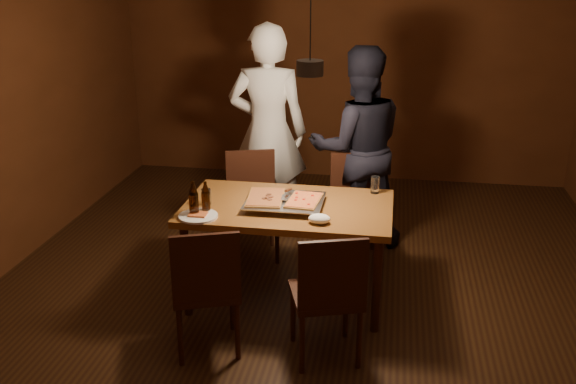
% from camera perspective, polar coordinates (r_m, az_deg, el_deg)
% --- Properties ---
extents(room_shell, '(6.00, 6.00, 6.00)m').
position_cam_1_polar(room_shell, '(4.37, 1.91, 6.42)').
color(room_shell, '#341F0E').
rests_on(room_shell, ground).
extents(dining_table, '(1.50, 0.90, 0.75)m').
position_cam_1_polar(dining_table, '(4.67, 0.00, -2.00)').
color(dining_table, brown).
rests_on(dining_table, floor).
extents(chair_far_left, '(0.53, 0.53, 0.49)m').
position_cam_1_polar(chair_far_left, '(5.47, -3.22, -0.18)').
color(chair_far_left, '#38190F').
rests_on(chair_far_left, floor).
extents(chair_far_right, '(0.49, 0.49, 0.49)m').
position_cam_1_polar(chair_far_right, '(5.44, 6.06, -0.41)').
color(chair_far_right, '#38190F').
rests_on(chair_far_right, floor).
extents(chair_near_left, '(0.54, 0.54, 0.49)m').
position_cam_1_polar(chair_near_left, '(4.08, -7.32, -7.76)').
color(chair_near_left, '#38190F').
rests_on(chair_near_left, floor).
extents(chair_near_right, '(0.53, 0.53, 0.49)m').
position_cam_1_polar(chair_near_right, '(3.98, 3.64, -8.40)').
color(chair_near_right, '#38190F').
rests_on(chair_near_right, floor).
extents(pizza_tray, '(0.57, 0.47, 0.05)m').
position_cam_1_polar(pizza_tray, '(4.61, -0.30, -1.00)').
color(pizza_tray, silver).
rests_on(pizza_tray, dining_table).
extents(pizza_meat, '(0.28, 0.42, 0.02)m').
position_cam_1_polar(pizza_meat, '(4.63, -2.02, -0.46)').
color(pizza_meat, maroon).
rests_on(pizza_meat, pizza_tray).
extents(pizza_cheese, '(0.25, 0.36, 0.02)m').
position_cam_1_polar(pizza_cheese, '(4.58, 1.44, -0.71)').
color(pizza_cheese, gold).
rests_on(pizza_cheese, pizza_tray).
extents(spatula, '(0.13, 0.25, 0.04)m').
position_cam_1_polar(spatula, '(4.61, -0.43, -0.48)').
color(spatula, silver).
rests_on(spatula, pizza_tray).
extents(beer_bottle_a, '(0.07, 0.07, 0.25)m').
position_cam_1_polar(beer_bottle_a, '(4.45, -8.40, -0.60)').
color(beer_bottle_a, black).
rests_on(beer_bottle_a, dining_table).
extents(beer_bottle_b, '(0.06, 0.06, 0.22)m').
position_cam_1_polar(beer_bottle_b, '(4.51, -7.33, -0.44)').
color(beer_bottle_b, black).
rests_on(beer_bottle_b, dining_table).
extents(water_glass_left, '(0.07, 0.07, 0.11)m').
position_cam_1_polar(water_glass_left, '(4.68, -7.29, -0.41)').
color(water_glass_left, silver).
rests_on(water_glass_left, dining_table).
extents(water_glass_right, '(0.06, 0.06, 0.13)m').
position_cam_1_polar(water_glass_right, '(4.90, 7.74, 0.64)').
color(water_glass_right, silver).
rests_on(water_glass_right, dining_table).
extents(plate_slice, '(0.27, 0.27, 0.03)m').
position_cam_1_polar(plate_slice, '(4.46, -7.99, -2.12)').
color(plate_slice, white).
rests_on(plate_slice, dining_table).
extents(napkin, '(0.15, 0.12, 0.06)m').
position_cam_1_polar(napkin, '(4.32, 2.81, -2.39)').
color(napkin, white).
rests_on(napkin, dining_table).
extents(diner_white, '(0.73, 0.51, 1.93)m').
position_cam_1_polar(diner_white, '(5.78, -1.80, 5.37)').
color(diner_white, white).
rests_on(diner_white, floor).
extents(diner_dark, '(1.00, 0.86, 1.76)m').
position_cam_1_polar(diner_dark, '(5.60, 6.22, 3.90)').
color(diner_dark, black).
rests_on(diner_dark, floor).
extents(pendant_lamp, '(0.18, 0.18, 1.10)m').
position_cam_1_polar(pendant_lamp, '(4.30, 1.97, 11.10)').
color(pendant_lamp, black).
rests_on(pendant_lamp, ceiling).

